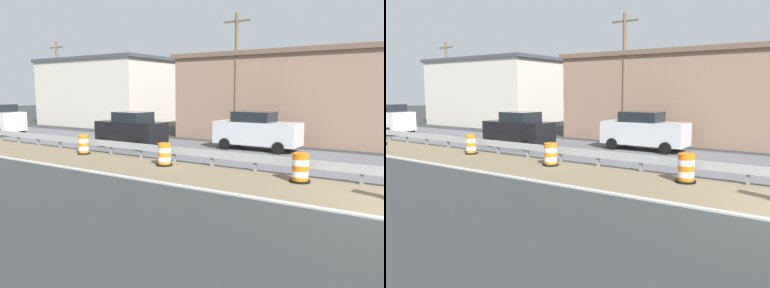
# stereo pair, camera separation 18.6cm
# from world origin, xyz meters

# --- Properties ---
(traffic_barrel_nearest) EXTENTS (0.73, 0.73, 1.04)m
(traffic_barrel_nearest) POSITION_xyz_m (1.57, 3.59, 0.47)
(traffic_barrel_nearest) COLOR orange
(traffic_barrel_nearest) RESTS_ON ground
(traffic_barrel_close) EXTENTS (0.70, 0.70, 0.99)m
(traffic_barrel_close) POSITION_xyz_m (1.43, 9.55, 0.44)
(traffic_barrel_close) COLOR orange
(traffic_barrel_close) RESTS_ON ground
(traffic_barrel_mid) EXTENTS (0.64, 0.64, 1.00)m
(traffic_barrel_mid) POSITION_xyz_m (1.63, 14.91, 0.45)
(traffic_barrel_mid) COLOR orange
(traffic_barrel_mid) RESTS_ON ground
(car_lead_near_lane) EXTENTS (2.01, 4.14, 2.05)m
(car_lead_near_lane) POSITION_xyz_m (4.98, 14.64, 1.02)
(car_lead_near_lane) COLOR black
(car_lead_near_lane) RESTS_ON ground
(car_lead_far_lane) EXTENTS (2.09, 4.06, 2.26)m
(car_lead_far_lane) POSITION_xyz_m (4.65, 27.46, 1.12)
(car_lead_far_lane) COLOR silver
(car_lead_far_lane) RESTS_ON ground
(car_mid_far_lane) EXTENTS (1.99, 4.71, 2.12)m
(car_mid_far_lane) POSITION_xyz_m (7.92, 8.07, 1.06)
(car_mid_far_lane) COLOR silver
(car_mid_far_lane) RESTS_ON ground
(roadside_shop_near) EXTENTS (7.67, 14.74, 5.75)m
(roadside_shop_near) POSITION_xyz_m (14.07, 8.26, 2.88)
(roadside_shop_near) COLOR #93705B
(roadside_shop_near) RESTS_ON ground
(roadside_shop_far) EXTENTS (6.96, 12.63, 6.25)m
(roadside_shop_far) POSITION_xyz_m (14.80, 26.70, 3.14)
(roadside_shop_far) COLOR beige
(roadside_shop_far) RESTS_ON ground
(utility_pole_near) EXTENTS (0.24, 1.80, 8.04)m
(utility_pole_near) POSITION_xyz_m (10.45, 10.65, 4.18)
(utility_pole_near) COLOR brown
(utility_pole_near) RESTS_ON ground
(utility_pole_mid) EXTENTS (0.24, 1.80, 7.70)m
(utility_pole_mid) POSITION_xyz_m (11.63, 29.55, 4.00)
(utility_pole_mid) COLOR brown
(utility_pole_mid) RESTS_ON ground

